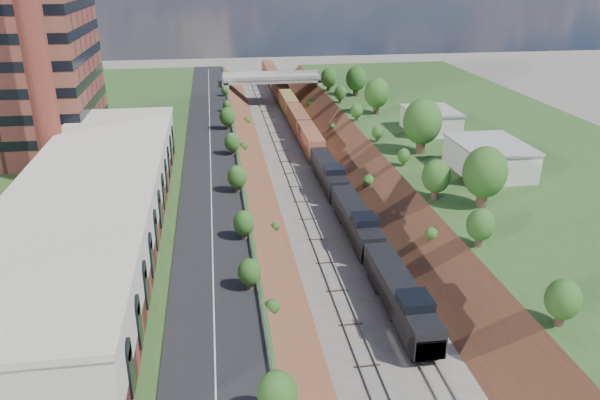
# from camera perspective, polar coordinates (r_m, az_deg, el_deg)

# --- Properties ---
(platform_left) EXTENTS (44.00, 180.00, 5.00)m
(platform_left) POSITION_cam_1_polar(r_m,az_deg,el_deg) (89.02, -19.93, 0.99)
(platform_left) COLOR #2D5222
(platform_left) RESTS_ON ground
(platform_right) EXTENTS (44.00, 180.00, 5.00)m
(platform_right) POSITION_cam_1_polar(r_m,az_deg,el_deg) (99.21, 20.64, 3.00)
(platform_right) COLOR #2D5222
(platform_right) RESTS_ON ground
(embankment_left) EXTENTS (10.00, 180.00, 10.00)m
(embankment_left) POSITION_cam_1_polar(r_m,az_deg,el_deg) (88.05, -5.60, 0.29)
(embankment_left) COLOR brown
(embankment_left) RESTS_ON ground
(embankment_right) EXTENTS (10.00, 180.00, 10.00)m
(embankment_right) POSITION_cam_1_polar(r_m,az_deg,el_deg) (91.60, 8.27, 1.04)
(embankment_right) COLOR brown
(embankment_right) RESTS_ON ground
(rail_left_track) EXTENTS (1.58, 180.00, 0.18)m
(rail_left_track) POSITION_cam_1_polar(r_m,az_deg,el_deg) (88.75, -0.18, 0.64)
(rail_left_track) COLOR gray
(rail_left_track) RESTS_ON ground
(rail_right_track) EXTENTS (1.58, 180.00, 0.18)m
(rail_right_track) POSITION_cam_1_polar(r_m,az_deg,el_deg) (89.60, 3.11, 0.82)
(rail_right_track) COLOR gray
(rail_right_track) RESTS_ON ground
(road) EXTENTS (8.00, 180.00, 0.10)m
(road) POSITION_cam_1_polar(r_m,az_deg,el_deg) (86.24, -8.71, 3.24)
(road) COLOR black
(road) RESTS_ON platform_left
(guardrail) EXTENTS (0.10, 171.00, 0.70)m
(guardrail) POSITION_cam_1_polar(r_m,az_deg,el_deg) (85.95, -5.99, 3.66)
(guardrail) COLOR #99999E
(guardrail) RESTS_ON platform_left
(commercial_building) EXTENTS (14.30, 62.30, 7.00)m
(commercial_building) POSITION_cam_1_polar(r_m,az_deg,el_deg) (65.79, -19.68, -0.69)
(commercial_building) COLOR brown
(commercial_building) RESTS_ON platform_left
(smokestack) EXTENTS (3.20, 3.20, 40.00)m
(smokestack) POSITION_cam_1_polar(r_m,az_deg,el_deg) (81.01, -24.70, 14.83)
(smokestack) COLOR brown
(smokestack) RESTS_ON platform_left
(overpass) EXTENTS (24.50, 8.30, 7.40)m
(overpass) POSITION_cam_1_polar(r_m,az_deg,el_deg) (147.09, -2.73, 11.23)
(overpass) COLOR gray
(overpass) RESTS_ON ground
(white_building_near) EXTENTS (9.00, 12.00, 4.00)m
(white_building_near) POSITION_cam_1_polar(r_m,az_deg,el_deg) (86.81, 17.97, 3.88)
(white_building_near) COLOR silver
(white_building_near) RESTS_ON platform_right
(white_building_far) EXTENTS (8.00, 10.00, 3.60)m
(white_building_far) POSITION_cam_1_polar(r_m,az_deg,el_deg) (106.00, 12.62, 7.50)
(white_building_far) COLOR silver
(white_building_far) RESTS_ON platform_right
(tree_right_large) EXTENTS (5.25, 5.25, 7.61)m
(tree_right_large) POSITION_cam_1_polar(r_m,az_deg,el_deg) (73.09, 17.58, 2.56)
(tree_right_large) COLOR #473323
(tree_right_large) RESTS_ON platform_right
(tree_left_crest) EXTENTS (2.45, 2.45, 3.55)m
(tree_left_crest) POSITION_cam_1_polar(r_m,az_deg,el_deg) (48.98, -4.12, -9.33)
(tree_left_crest) COLOR #473323
(tree_left_crest) RESTS_ON platform_left
(freight_train) EXTENTS (2.90, 148.41, 4.55)m
(freight_train) POSITION_cam_1_polar(r_m,az_deg,el_deg) (121.25, -0.11, 7.75)
(freight_train) COLOR black
(freight_train) RESTS_ON ground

